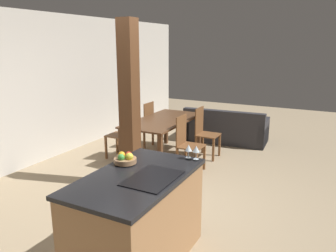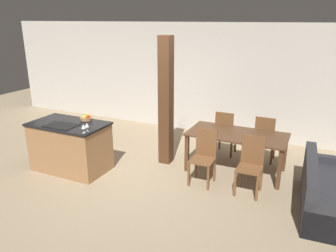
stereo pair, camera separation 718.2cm
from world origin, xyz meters
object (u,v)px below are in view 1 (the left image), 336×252
at_px(dining_chair_far_left, 122,133).
at_px(timber_post, 130,107).
at_px(dining_table, 163,124).
at_px(dining_chair_far_right, 144,124).
at_px(fruit_bowl, 125,159).
at_px(kitchen_island, 138,219).
at_px(dining_chair_near_left, 187,143).
at_px(dining_chair_near_right, 204,132).
at_px(couch, 226,130).
at_px(wine_glass_middle, 189,148).
at_px(wine_glass_near, 196,149).

height_order(dining_chair_far_left, timber_post, timber_post).
xyz_separation_m(dining_table, dining_chair_far_right, (0.41, 0.68, -0.15)).
height_order(fruit_bowl, timber_post, timber_post).
bearing_deg(dining_chair_far_left, dining_chair_far_right, -180.00).
height_order(kitchen_island, dining_chair_near_left, dining_chair_near_left).
bearing_deg(dining_chair_near_right, fruit_bowl, -174.16).
distance_m(fruit_bowl, dining_chair_far_left, 2.85).
xyz_separation_m(dining_chair_far_right, couch, (1.20, -1.40, -0.24)).
xyz_separation_m(wine_glass_middle, timber_post, (0.86, 1.33, 0.19)).
bearing_deg(dining_chair_far_right, wine_glass_middle, 39.62).
distance_m(dining_table, timber_post, 1.51).
bearing_deg(fruit_bowl, dining_chair_far_right, 28.44).
height_order(wine_glass_near, wine_glass_middle, same).
xyz_separation_m(dining_chair_near_right, timber_post, (-1.78, 0.50, 0.75)).
distance_m(dining_chair_near_left, dining_chair_far_left, 1.35).
distance_m(dining_chair_far_left, dining_chair_far_right, 0.81).
bearing_deg(timber_post, dining_chair_near_left, -27.18).
height_order(kitchen_island, dining_table, kitchen_island).
xyz_separation_m(wine_glass_middle, dining_table, (2.23, 1.51, -0.40)).
bearing_deg(wine_glass_near, wine_glass_middle, 90.00).
height_order(wine_glass_middle, dining_chair_far_right, wine_glass_middle).
distance_m(dining_chair_far_left, timber_post, 1.49).
bearing_deg(kitchen_island, couch, 6.82).
xyz_separation_m(wine_glass_near, wine_glass_middle, (0.00, 0.09, 0.00)).
relative_size(dining_chair_far_right, couch, 0.53).
bearing_deg(dining_chair_near_right, dining_chair_far_right, 90.00).
bearing_deg(timber_post, dining_chair_far_right, 25.56).
relative_size(wine_glass_middle, dining_chair_near_left, 0.16).
bearing_deg(dining_chair_near_left, dining_chair_far_left, 90.00).
bearing_deg(wine_glass_near, dining_chair_far_right, 40.75).
bearing_deg(timber_post, dining_chair_far_left, 41.32).
distance_m(dining_chair_near_left, couch, 2.03).
bearing_deg(wine_glass_middle, dining_chair_near_left, 24.54).
bearing_deg(kitchen_island, dining_chair_far_left, 38.11).
height_order(dining_chair_far_right, timber_post, timber_post).
relative_size(kitchen_island, fruit_bowl, 6.13).
bearing_deg(dining_chair_near_left, timber_post, 152.82).
bearing_deg(dining_chair_far_left, dining_chair_near_left, 90.00).
xyz_separation_m(dining_table, couch, (1.61, -0.72, -0.39)).
relative_size(dining_chair_near_left, dining_chair_far_right, 1.00).
height_order(kitchen_island, dining_chair_far_left, dining_chair_far_left).
xyz_separation_m(fruit_bowl, dining_table, (2.67, 0.99, -0.33)).
relative_size(dining_chair_near_left, dining_chair_near_right, 1.00).
height_order(dining_chair_near_left, couch, dining_chair_near_left).
height_order(fruit_bowl, couch, fruit_bowl).
height_order(dining_chair_near_right, timber_post, timber_post).
height_order(wine_glass_middle, timber_post, timber_post).
height_order(dining_chair_near_left, dining_chair_near_right, same).
xyz_separation_m(dining_chair_near_left, dining_chair_near_right, (0.81, 0.00, 0.00)).
distance_m(dining_chair_near_left, dining_chair_near_right, 0.81).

